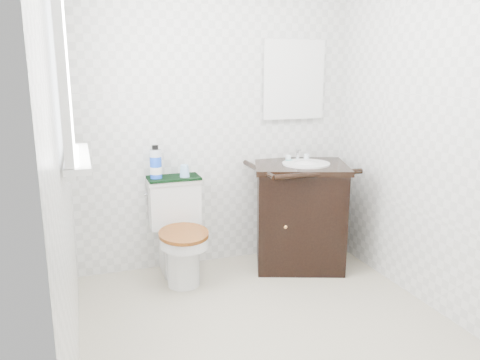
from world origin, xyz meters
TOP-DOWN VIEW (x-y plane):
  - floor at (0.00, 0.00)m, footprint 2.40×2.40m
  - wall_back at (0.00, 1.20)m, footprint 2.40×0.00m
  - wall_front at (0.00, -1.20)m, footprint 2.40×0.00m
  - wall_left at (-1.10, 0.00)m, footprint 0.00×2.40m
  - wall_right at (1.10, 0.00)m, footprint 0.00×2.40m
  - window at (-1.07, 0.25)m, footprint 0.02×0.70m
  - mirror at (0.64, 1.18)m, footprint 0.50×0.02m
  - toilet at (-0.37, 0.97)m, footprint 0.40×0.62m
  - vanity at (0.59, 0.90)m, footprint 0.86×0.80m
  - trash_bin at (0.45, 1.10)m, footprint 0.22×0.19m
  - towel at (-0.37, 1.09)m, footprint 0.39×0.22m
  - mouthwash_bottle at (-0.50, 1.08)m, footprint 0.09×0.09m
  - cup at (-0.29, 1.06)m, footprint 0.07×0.07m
  - soap_bar at (0.54, 1.02)m, footprint 0.07×0.05m

SIDE VIEW (x-z plane):
  - floor at x=0.00m, z-range 0.00..0.00m
  - trash_bin at x=0.45m, z-range 0.00..0.30m
  - toilet at x=-0.37m, z-range -0.04..0.69m
  - vanity at x=0.59m, z-range -0.03..0.89m
  - towel at x=-0.37m, z-range 0.73..0.75m
  - cup at x=-0.29m, z-range 0.75..0.84m
  - soap_bar at x=0.54m, z-range 0.82..0.84m
  - mouthwash_bottle at x=-0.50m, z-range 0.74..0.98m
  - wall_back at x=0.00m, z-range 0.00..2.40m
  - wall_front at x=0.00m, z-range 0.00..2.40m
  - wall_left at x=-1.10m, z-range 0.00..2.40m
  - wall_right at x=1.10m, z-range 0.00..2.40m
  - mirror at x=0.64m, z-range 1.15..1.75m
  - window at x=-1.07m, z-range 1.10..2.00m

